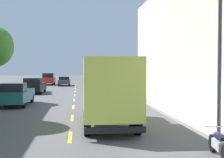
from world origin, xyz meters
The scene contains 14 objects.
ground_plane centered at (0.00, 30.00, 0.00)m, with size 160.00×160.00×0.00m, color #4C4C4F.
sidewalk_left centered at (-7.10, 28.00, 0.07)m, with size 3.20×120.00×0.14m, color #99968E.
sidewalk_right centered at (7.10, 28.00, 0.07)m, with size 3.20×120.00×0.14m, color #99968E.
lane_centerline_dashes centered at (0.00, 24.50, 0.00)m, with size 0.14×47.20×0.01m.
street_lamp centered at (5.94, 6.39, 3.78)m, with size 1.35×0.28×6.22m.
delivery_box_truck centered at (1.80, 9.31, 1.87)m, with size 2.49×7.12×3.29m.
parked_pickup_teal centered at (-4.33, 18.39, 0.83)m, with size 2.10×5.34×1.73m.
parked_pickup_black centered at (-4.49, 29.99, 0.83)m, with size 2.14×5.35×1.73m.
parked_suv_red centered at (-4.49, 47.52, 0.99)m, with size 1.99×4.82×1.93m.
parked_sedan_burgundy centered at (4.45, 50.07, 0.75)m, with size 1.89×4.54×1.43m.
parked_sedan_navy centered at (4.43, 27.40, 0.75)m, with size 1.87×4.53×1.43m.
parked_sedan_orange centered at (4.34, 21.21, 0.75)m, with size 1.90×4.54×1.43m.
moving_charcoal_sedan centered at (-1.80, 44.74, 0.75)m, with size 1.80×4.50×1.43m.
parked_motorcycle centered at (4.75, 3.42, 0.41)m, with size 0.62×2.05×0.90m.
Camera 1 is at (0.32, -6.15, 2.85)m, focal length 51.27 mm.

